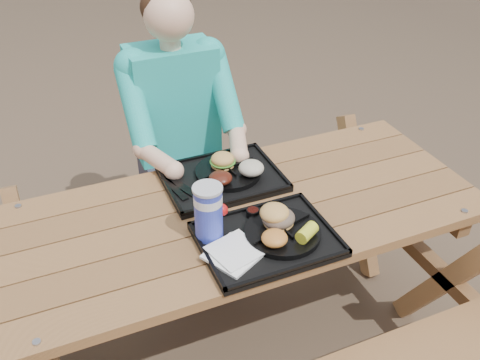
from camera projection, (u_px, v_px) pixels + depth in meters
name	position (u px, v px, depth m)	size (l,w,h in m)	color
ground	(240.00, 342.00, 2.39)	(60.00, 60.00, 0.00)	#999999
picnic_table	(240.00, 282.00, 2.18)	(1.80, 1.49, 0.75)	#999999
tray_near	(267.00, 240.00, 1.81)	(0.45, 0.35, 0.02)	black
tray_far	(222.00, 179.00, 2.11)	(0.45, 0.35, 0.02)	black
plate_near	(282.00, 232.00, 1.81)	(0.26, 0.26, 0.02)	black
plate_far	(228.00, 172.00, 2.11)	(0.26, 0.26, 0.02)	black
napkin_stack	(233.00, 254.00, 1.72)	(0.15, 0.15, 0.02)	white
soda_cup	(208.00, 213.00, 1.76)	(0.09, 0.09, 0.19)	#1728B2
condiment_bbq	(253.00, 213.00, 1.89)	(0.05, 0.05, 0.03)	black
condiment_mustard	(269.00, 210.00, 1.90)	(0.05, 0.05, 0.03)	orange
sandwich	(279.00, 210.00, 1.80)	(0.11, 0.11, 0.11)	#E0A14F
mac_cheese	(275.00, 238.00, 1.74)	(0.09, 0.09, 0.04)	#D08636
corn_cob	(307.00, 233.00, 1.76)	(0.08, 0.08, 0.05)	yellow
cutlery_far	(180.00, 185.00, 2.05)	(0.03, 0.18, 0.01)	black
burger	(223.00, 157.00, 2.11)	(0.10, 0.10, 0.09)	gold
baked_beans	(220.00, 178.00, 2.02)	(0.09, 0.09, 0.04)	#4B190F
potato_salad	(251.00, 168.00, 2.07)	(0.10, 0.10, 0.06)	beige
diner	(178.00, 147.00, 2.55)	(0.48, 0.84, 1.28)	#1AB2B9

